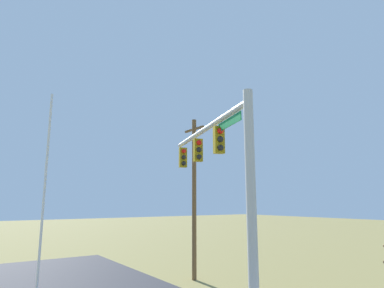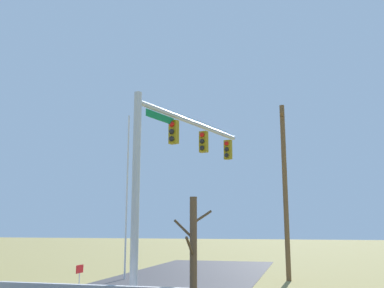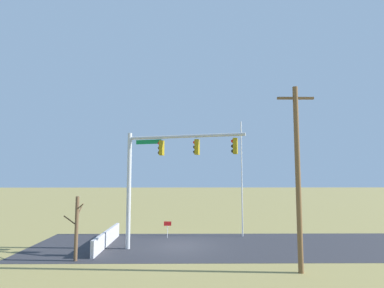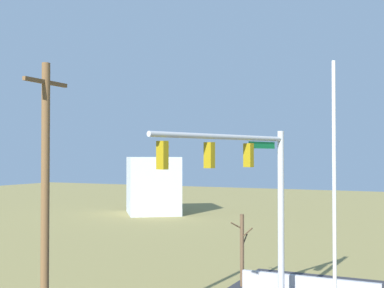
# 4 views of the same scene
# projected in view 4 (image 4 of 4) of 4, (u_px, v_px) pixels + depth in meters

# --- Properties ---
(retaining_fence) EXTENTS (0.20, 6.29, 1.01)m
(retaining_fence) POSITION_uv_depth(u_px,v_px,m) (309.00, 288.00, 23.53)
(retaining_fence) COLOR #A8A8AD
(retaining_fence) RESTS_ON ground_plane
(signal_mast) EXTENTS (7.49, 2.58, 7.55)m
(signal_mast) POSITION_uv_depth(u_px,v_px,m) (250.00, 183.00, 20.95)
(signal_mast) COLOR #B2B5BA
(signal_mast) RESTS_ON ground_plane
(flagpole) EXTENTS (0.10, 0.10, 8.99)m
(flagpole) POSITION_uv_depth(u_px,v_px,m) (335.00, 232.00, 13.60)
(flagpole) COLOR silver
(flagpole) RESTS_ON ground_plane
(utility_pole) EXTENTS (1.90, 0.26, 9.37)m
(utility_pole) POSITION_uv_depth(u_px,v_px,m) (45.00, 208.00, 16.06)
(utility_pole) COLOR brown
(utility_pole) RESTS_ON ground_plane
(bare_tree) EXTENTS (1.27, 1.02, 3.57)m
(bare_tree) POSITION_uv_depth(u_px,v_px,m) (242.00, 249.00, 25.79)
(bare_tree) COLOR brown
(bare_tree) RESTS_ON ground_plane
(distant_building) EXTENTS (8.71, 8.44, 6.31)m
(distant_building) POSITION_uv_depth(u_px,v_px,m) (153.00, 185.00, 58.10)
(distant_building) COLOR silver
(distant_building) RESTS_ON ground_plane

